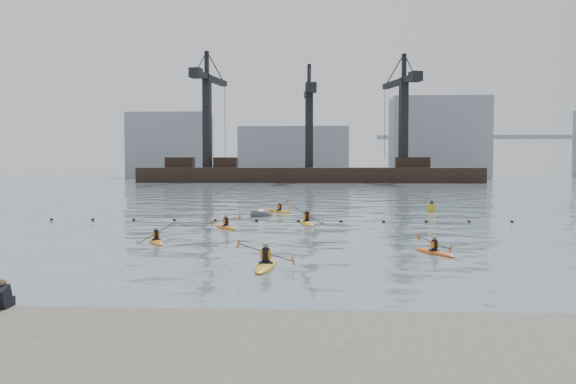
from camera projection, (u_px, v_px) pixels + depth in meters
name	position (u px, v px, depth m)	size (l,w,h in m)	color
ground	(245.00, 285.00, 20.92)	(400.00, 400.00, 0.00)	#36444E
quay	(188.00, 376.00, 11.95)	(18.00, 7.12, 1.77)	#4C443D
float_line	(278.00, 221.00, 43.43)	(33.24, 0.73, 0.24)	black
barge_pier	(308.00, 173.00, 130.55)	(72.00, 19.30, 29.50)	black
skyline	(320.00, 144.00, 170.23)	(141.00, 28.00, 22.00)	gray
kayaker_0	(156.00, 241.00, 31.90)	(1.91, 2.88, 1.20)	orange
kayaker_1	(266.00, 265.00, 24.40)	(2.39, 3.53, 1.24)	orange
kayaker_2	(226.00, 227.00, 38.90)	(2.14, 2.88, 0.97)	orange
kayaker_3	(307.00, 222.00, 41.60)	(2.53, 3.69, 1.53)	gold
kayaker_4	(434.00, 252.00, 28.05)	(1.83, 2.83, 1.07)	#C85012
kayaker_5	(280.00, 211.00, 51.43)	(2.72, 2.52, 1.17)	orange
mooring_buoy	(262.00, 216.00, 47.69)	(2.19, 1.30, 1.10)	#393B3D
nav_buoy	(432.00, 208.00, 51.77)	(0.64, 0.64, 1.16)	yellow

